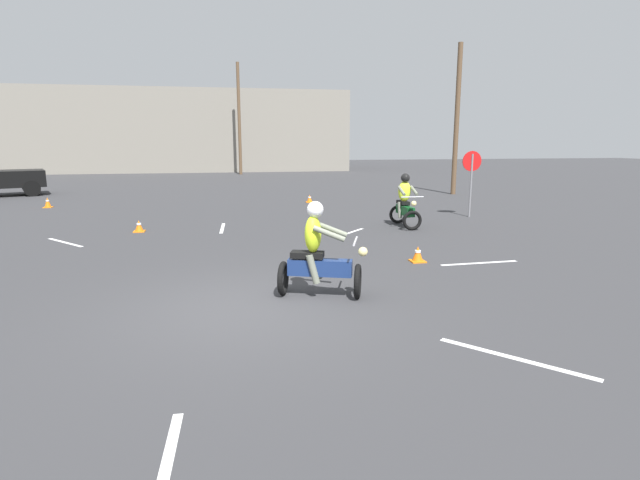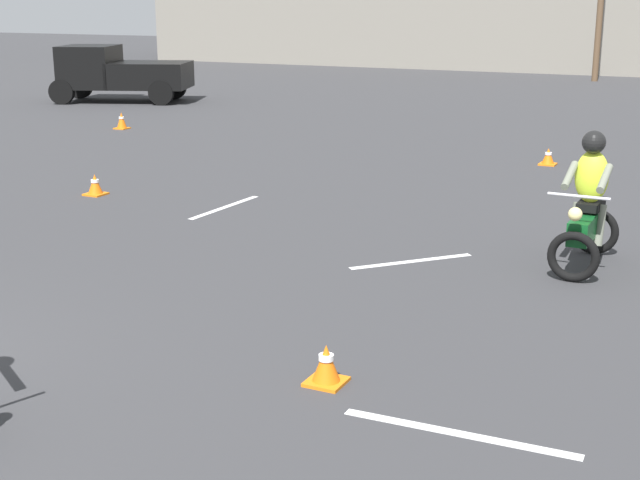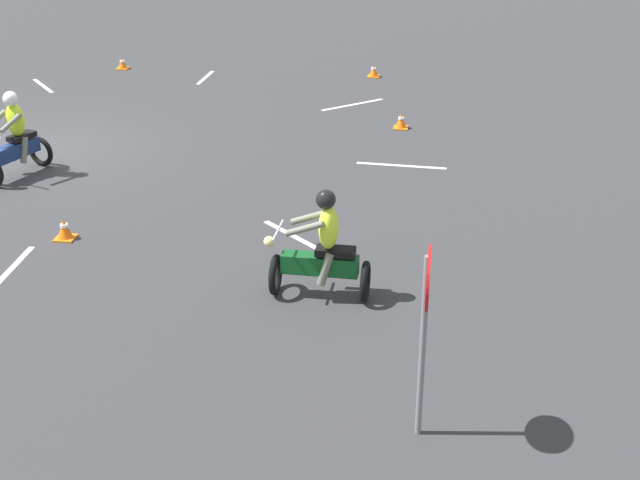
{
  "view_description": "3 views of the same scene",
  "coord_description": "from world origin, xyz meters",
  "px_view_note": "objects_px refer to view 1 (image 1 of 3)",
  "views": [
    {
      "loc": [
        -0.26,
        -7.72,
        2.66
      ],
      "look_at": [
        1.32,
        0.42,
        1.0
      ],
      "focal_mm": 28.0,
      "sensor_mm": 36.0,
      "label": 1
    },
    {
      "loc": [
        6.95,
        -3.82,
        3.17
      ],
      "look_at": [
        3.29,
        3.66,
        0.9
      ],
      "focal_mm": 50.0,
      "sensor_mm": 36.0,
      "label": 2
    },
    {
      "loc": [
        16.43,
        8.55,
        6.16
      ],
      "look_at": [
        5.27,
        6.9,
        0.9
      ],
      "focal_mm": 50.0,
      "sensor_mm": 36.0,
      "label": 3
    }
  ],
  "objects_px": {
    "traffic_cone_mid_center": "(310,199)",
    "utility_pole_near": "(457,120)",
    "stop_sign": "(471,170)",
    "traffic_cone_near_left": "(48,203)",
    "motorcycle_rider_foreground": "(318,256)",
    "motorcycle_rider_background": "(405,204)",
    "utility_pole_far": "(239,119)",
    "traffic_cone_mid_left": "(139,226)",
    "traffic_cone_near_right": "(418,254)"
  },
  "relations": [
    {
      "from": "motorcycle_rider_background",
      "to": "utility_pole_far",
      "type": "height_order",
      "value": "utility_pole_far"
    },
    {
      "from": "stop_sign",
      "to": "traffic_cone_near_right",
      "type": "xyz_separation_m",
      "value": [
        -4.32,
        -5.99,
        -1.47
      ]
    },
    {
      "from": "traffic_cone_near_left",
      "to": "stop_sign",
      "type": "bearing_deg",
      "value": -19.48
    },
    {
      "from": "stop_sign",
      "to": "utility_pole_near",
      "type": "height_order",
      "value": "utility_pole_near"
    },
    {
      "from": "stop_sign",
      "to": "motorcycle_rider_foreground",
      "type": "bearing_deg",
      "value": -130.93
    },
    {
      "from": "motorcycle_rider_foreground",
      "to": "utility_pole_near",
      "type": "relative_size",
      "value": 0.23
    },
    {
      "from": "traffic_cone_mid_center",
      "to": "utility_pole_near",
      "type": "height_order",
      "value": "utility_pole_near"
    },
    {
      "from": "traffic_cone_near_left",
      "to": "traffic_cone_mid_center",
      "type": "bearing_deg",
      "value": -1.74
    },
    {
      "from": "motorcycle_rider_background",
      "to": "traffic_cone_near_right",
      "type": "height_order",
      "value": "motorcycle_rider_background"
    },
    {
      "from": "traffic_cone_mid_left",
      "to": "stop_sign",
      "type": "bearing_deg",
      "value": 4.75
    },
    {
      "from": "utility_pole_near",
      "to": "utility_pole_far",
      "type": "xyz_separation_m",
      "value": [
        -9.95,
        17.04,
        0.64
      ]
    },
    {
      "from": "traffic_cone_mid_left",
      "to": "motorcycle_rider_foreground",
      "type": "bearing_deg",
      "value": -60.42
    },
    {
      "from": "utility_pole_far",
      "to": "stop_sign",
      "type": "bearing_deg",
      "value": -73.59
    },
    {
      "from": "motorcycle_rider_background",
      "to": "motorcycle_rider_foreground",
      "type": "bearing_deg",
      "value": 59.52
    },
    {
      "from": "traffic_cone_near_right",
      "to": "utility_pole_near",
      "type": "height_order",
      "value": "utility_pole_near"
    },
    {
      "from": "traffic_cone_near_left",
      "to": "utility_pole_near",
      "type": "xyz_separation_m",
      "value": [
        18.32,
        1.68,
        3.42
      ]
    },
    {
      "from": "motorcycle_rider_foreground",
      "to": "traffic_cone_near_right",
      "type": "xyz_separation_m",
      "value": [
        2.65,
        2.05,
        -0.56
      ]
    },
    {
      "from": "utility_pole_near",
      "to": "utility_pole_far",
      "type": "relative_size",
      "value": 0.85
    },
    {
      "from": "stop_sign",
      "to": "traffic_cone_near_left",
      "type": "relative_size",
      "value": 5.59
    },
    {
      "from": "stop_sign",
      "to": "traffic_cone_mid_center",
      "type": "distance_m",
      "value": 7.23
    },
    {
      "from": "stop_sign",
      "to": "traffic_cone_mid_center",
      "type": "relative_size",
      "value": 6.99
    },
    {
      "from": "traffic_cone_near_right",
      "to": "motorcycle_rider_background",
      "type": "bearing_deg",
      "value": 73.23
    },
    {
      "from": "traffic_cone_mid_center",
      "to": "traffic_cone_mid_left",
      "type": "bearing_deg",
      "value": -135.42
    },
    {
      "from": "traffic_cone_near_left",
      "to": "traffic_cone_mid_center",
      "type": "distance_m",
      "value": 10.65
    },
    {
      "from": "traffic_cone_mid_left",
      "to": "utility_pole_near",
      "type": "distance_m",
      "value": 16.39
    },
    {
      "from": "stop_sign",
      "to": "traffic_cone_near_left",
      "type": "xyz_separation_m",
      "value": [
        -15.49,
        5.48,
        -1.44
      ]
    },
    {
      "from": "utility_pole_near",
      "to": "traffic_cone_mid_left",
      "type": "bearing_deg",
      "value": -149.74
    },
    {
      "from": "traffic_cone_near_left",
      "to": "utility_pole_far",
      "type": "bearing_deg",
      "value": 65.92
    },
    {
      "from": "utility_pole_far",
      "to": "traffic_cone_mid_left",
      "type": "bearing_deg",
      "value": -98.79
    },
    {
      "from": "motorcycle_rider_foreground",
      "to": "traffic_cone_mid_center",
      "type": "xyz_separation_m",
      "value": [
        2.12,
        13.19,
        -0.57
      ]
    },
    {
      "from": "traffic_cone_mid_center",
      "to": "utility_pole_far",
      "type": "xyz_separation_m",
      "value": [
        -2.28,
        19.05,
        4.11
      ]
    },
    {
      "from": "motorcycle_rider_background",
      "to": "traffic_cone_near_right",
      "type": "xyz_separation_m",
      "value": [
        -1.34,
        -4.46,
        -0.56
      ]
    },
    {
      "from": "motorcycle_rider_foreground",
      "to": "traffic_cone_near_left",
      "type": "bearing_deg",
      "value": -128.74
    },
    {
      "from": "motorcycle_rider_foreground",
      "to": "traffic_cone_near_left",
      "type": "distance_m",
      "value": 15.99
    },
    {
      "from": "motorcycle_rider_foreground",
      "to": "stop_sign",
      "type": "relative_size",
      "value": 0.72
    },
    {
      "from": "traffic_cone_mid_center",
      "to": "traffic_cone_near_right",
      "type": "bearing_deg",
      "value": -87.29
    },
    {
      "from": "motorcycle_rider_foreground",
      "to": "stop_sign",
      "type": "bearing_deg",
      "value": 158.1
    },
    {
      "from": "traffic_cone_near_right",
      "to": "utility_pole_near",
      "type": "xyz_separation_m",
      "value": [
        7.15,
        13.14,
        3.45
      ]
    },
    {
      "from": "traffic_cone_near_left",
      "to": "utility_pole_far",
      "type": "relative_size",
      "value": 0.05
    },
    {
      "from": "stop_sign",
      "to": "traffic_cone_near_left",
      "type": "bearing_deg",
      "value": 160.52
    },
    {
      "from": "stop_sign",
      "to": "traffic_cone_mid_left",
      "type": "xyz_separation_m",
      "value": [
        -11.01,
        -0.92,
        -1.47
      ]
    },
    {
      "from": "traffic_cone_near_left",
      "to": "traffic_cone_near_right",
      "type": "relative_size",
      "value": 1.17
    },
    {
      "from": "utility_pole_far",
      "to": "motorcycle_rider_background",
      "type": "bearing_deg",
      "value": -80.84
    },
    {
      "from": "utility_pole_near",
      "to": "utility_pole_far",
      "type": "distance_m",
      "value": 19.75
    },
    {
      "from": "motorcycle_rider_background",
      "to": "traffic_cone_near_right",
      "type": "bearing_deg",
      "value": 74.26
    },
    {
      "from": "traffic_cone_mid_center",
      "to": "utility_pole_near",
      "type": "relative_size",
      "value": 0.05
    },
    {
      "from": "motorcycle_rider_background",
      "to": "utility_pole_near",
      "type": "xyz_separation_m",
      "value": [
        5.8,
        8.68,
        2.89
      ]
    },
    {
      "from": "traffic_cone_near_right",
      "to": "traffic_cone_mid_left",
      "type": "bearing_deg",
      "value": 142.84
    },
    {
      "from": "traffic_cone_mid_center",
      "to": "utility_pole_near",
      "type": "xyz_separation_m",
      "value": [
        7.67,
        2.0,
        3.46
      ]
    },
    {
      "from": "traffic_cone_near_left",
      "to": "utility_pole_near",
      "type": "bearing_deg",
      "value": 5.23
    }
  ]
}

